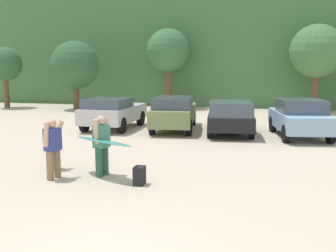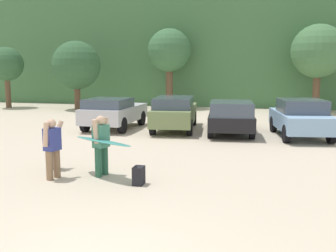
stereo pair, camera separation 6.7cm
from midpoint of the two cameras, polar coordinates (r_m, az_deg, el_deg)
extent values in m
cube|color=#427042|center=(34.32, 10.34, 10.30)|extent=(108.00, 12.00, 8.06)
cylinder|color=brown|center=(30.16, -21.89, 4.40)|extent=(0.37, 0.37, 2.05)
sphere|color=#2D5633|center=(30.10, -22.10, 8.23)|extent=(2.34, 2.34, 2.34)
cylinder|color=brown|center=(27.53, -12.78, 3.99)|extent=(0.41, 0.41, 1.59)
sphere|color=#2D5633|center=(27.46, -12.93, 8.50)|extent=(3.22, 3.22, 3.22)
cylinder|color=brown|center=(27.70, 0.26, 5.38)|extent=(0.48, 0.48, 2.72)
sphere|color=#38663D|center=(27.69, 0.27, 10.80)|extent=(2.96, 2.96, 2.96)
cylinder|color=brown|center=(26.90, 20.51, 4.42)|extent=(0.45, 0.45, 2.39)
sphere|color=#427042|center=(26.87, 20.81, 10.00)|extent=(3.35, 3.35, 3.35)
cube|color=silver|center=(18.68, -7.55, 1.79)|extent=(1.99, 3.97, 0.69)
cube|color=#3F4C5B|center=(17.95, -8.46, 3.27)|extent=(1.81, 1.97, 0.41)
cylinder|color=black|center=(20.24, -8.43, 1.31)|extent=(0.23, 0.71, 0.71)
cylinder|color=black|center=(19.63, -3.73, 1.16)|extent=(0.23, 0.71, 0.71)
cylinder|color=black|center=(17.90, -11.69, 0.30)|extent=(0.23, 0.71, 0.71)
cylinder|color=black|center=(17.20, -6.47, 0.09)|extent=(0.23, 0.71, 0.71)
cube|color=#6B7F4C|center=(18.14, 1.09, 1.67)|extent=(2.27, 4.74, 0.72)
cube|color=#3F4C5B|center=(17.64, 0.95, 3.40)|extent=(1.90, 2.81, 0.46)
cylinder|color=black|center=(19.76, -0.71, 1.18)|extent=(0.30, 0.70, 0.68)
cylinder|color=black|center=(19.61, 3.82, 1.10)|extent=(0.30, 0.70, 0.68)
cylinder|color=black|center=(16.81, -2.10, -0.11)|extent=(0.30, 0.70, 0.68)
cylinder|color=black|center=(16.63, 3.22, -0.21)|extent=(0.30, 0.70, 0.68)
cube|color=black|center=(17.55, 9.06, 1.03)|extent=(2.31, 4.74, 0.56)
cube|color=#3F4C5B|center=(16.39, 9.19, 2.49)|extent=(1.92, 2.43, 0.56)
cylinder|color=black|center=(19.08, 6.47, 0.82)|extent=(0.29, 0.67, 0.65)
cylinder|color=black|center=(19.12, 11.43, 0.72)|extent=(0.29, 0.67, 0.65)
cylinder|color=black|center=(16.10, 6.21, -0.59)|extent=(0.29, 0.67, 0.65)
cylinder|color=black|center=(16.14, 12.08, -0.70)|extent=(0.29, 0.67, 0.65)
cube|color=#84ADD1|center=(17.05, 18.55, 0.73)|extent=(2.47, 4.20, 0.67)
cube|color=#3F4C5B|center=(16.88, 18.74, 2.72)|extent=(1.98, 2.15, 0.54)
cylinder|color=black|center=(18.17, 14.98, 0.27)|extent=(0.33, 0.72, 0.69)
cylinder|color=black|center=(18.55, 19.99, 0.21)|extent=(0.33, 0.72, 0.69)
cylinder|color=black|center=(15.65, 16.74, -1.08)|extent=(0.33, 0.72, 0.69)
cylinder|color=black|center=(16.09, 22.48, -1.11)|extent=(0.33, 0.72, 0.69)
cylinder|color=#26593F|center=(10.51, -9.77, -5.19)|extent=(0.18, 0.18, 0.77)
cylinder|color=#26593F|center=(10.72, -8.88, -4.89)|extent=(0.18, 0.18, 0.77)
cube|color=#3F7F66|center=(10.48, -9.41, -1.44)|extent=(0.38, 0.45, 0.59)
sphere|color=#D8AD8C|center=(10.42, -9.46, 0.82)|extent=(0.24, 0.24, 0.24)
cylinder|color=#D8AD8C|center=(10.29, -10.15, -0.77)|extent=(0.17, 0.23, 0.63)
cylinder|color=#D8AD8C|center=(10.63, -8.74, -0.45)|extent=(0.17, 0.20, 0.63)
cylinder|color=#4C4C51|center=(11.53, -16.09, -4.67)|extent=(0.13, 0.13, 0.57)
cylinder|color=#4C4C51|center=(11.68, -15.40, -4.48)|extent=(0.13, 0.13, 0.57)
cube|color=#B23838|center=(11.50, -15.84, -2.12)|extent=(0.28, 0.34, 0.44)
sphere|color=#D8AD8C|center=(11.45, -15.90, -0.58)|extent=(0.18, 0.18, 0.18)
cylinder|color=#D8AD8C|center=(11.37, -16.42, -1.67)|extent=(0.15, 0.26, 0.47)
cylinder|color=#D8AD8C|center=(11.60, -15.32, -1.43)|extent=(0.15, 0.27, 0.47)
cylinder|color=#8C6B4C|center=(10.52, -16.46, -5.46)|extent=(0.17, 0.17, 0.74)
cylinder|color=#8C6B4C|center=(10.71, -15.47, -5.18)|extent=(0.17, 0.17, 0.74)
cube|color=#333D8C|center=(10.48, -16.11, -1.83)|extent=(0.37, 0.44, 0.57)
sphere|color=#D8AD8C|center=(10.42, -16.20, 0.35)|extent=(0.24, 0.24, 0.24)
cylinder|color=#D8AD8C|center=(10.31, -16.94, -1.19)|extent=(0.17, 0.22, 0.61)
cylinder|color=#D8AD8C|center=(10.61, -15.37, -0.86)|extent=(0.22, 0.42, 0.59)
ellipsoid|color=teal|center=(10.34, -9.18, -2.18)|extent=(2.10, 1.49, 0.17)
cube|color=black|center=(9.77, -4.02, -7.10)|extent=(0.24, 0.34, 0.45)
camera|label=1|loc=(0.03, -89.85, 0.02)|focal=42.53mm
camera|label=2|loc=(0.03, 90.15, -0.02)|focal=42.53mm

